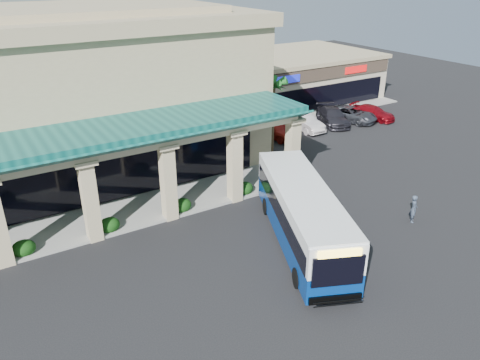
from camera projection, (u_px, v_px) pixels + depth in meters
ground at (261, 243)px, 25.39m from camera, size 110.00×110.00×0.00m
main_building at (32, 97)px, 31.55m from camera, size 30.80×14.80×11.35m
arcade at (72, 184)px, 25.63m from camera, size 30.00×6.20×5.70m
strip_mall at (275, 78)px, 51.50m from camera, size 22.50×12.50×4.90m
palm_0 at (273, 112)px, 36.57m from camera, size 2.40×2.40×6.60m
palm_1 at (262, 106)px, 39.53m from camera, size 2.40×2.40×5.80m
broadleaf_tree at (213, 102)px, 42.64m from camera, size 2.60×2.60×4.81m
transit_bus at (302, 216)px, 24.87m from camera, size 7.02×11.71×3.23m
pedestrian at (414, 209)px, 27.24m from camera, size 0.71×0.73×1.69m
car_silver at (274, 129)px, 40.69m from camera, size 2.76×5.02×1.62m
car_white at (304, 122)px, 42.60m from camera, size 1.65×4.62×1.52m
car_red at (333, 116)px, 44.21m from camera, size 3.97×5.61×1.51m
car_gray at (350, 114)px, 44.99m from camera, size 3.92×5.65×1.43m
car_extra at (373, 113)px, 45.66m from camera, size 2.94×4.82×1.30m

